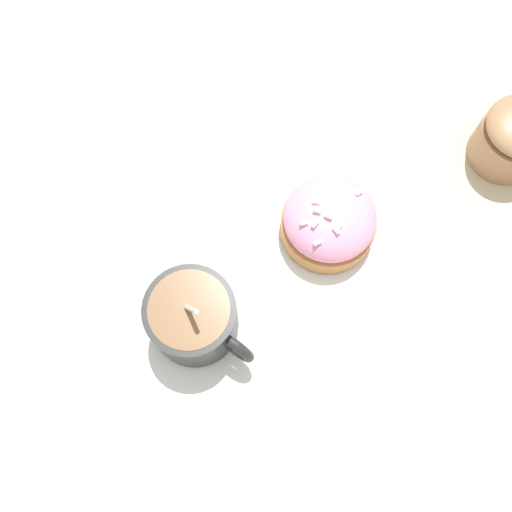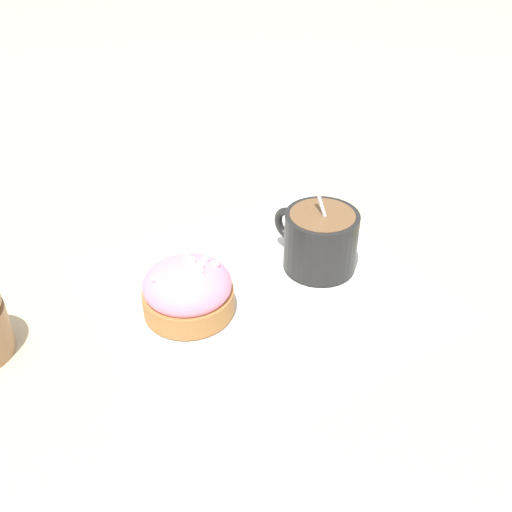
{
  "view_description": "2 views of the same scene",
  "coord_description": "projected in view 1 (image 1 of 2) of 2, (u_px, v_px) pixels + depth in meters",
  "views": [
    {
      "loc": [
        0.11,
        0.11,
        0.55
      ],
      "look_at": [
        -0.0,
        -0.01,
        0.04
      ],
      "focal_mm": 42.0,
      "sensor_mm": 36.0,
      "label": 1
    },
    {
      "loc": [
        -0.29,
        -0.39,
        0.39
      ],
      "look_at": [
        0.0,
        0.01,
        0.04
      ],
      "focal_mm": 42.0,
      "sensor_mm": 36.0,
      "label": 2
    }
  ],
  "objects": [
    {
      "name": "ground_plane",
      "position": [
        259.0,
        274.0,
        0.57
      ],
      "size": [
        3.0,
        3.0,
        0.0
      ],
      "primitive_type": "plane",
      "color": "#C6B793"
    },
    {
      "name": "frosted_pastry",
      "position": [
        329.0,
        221.0,
        0.55
      ],
      "size": [
        0.09,
        0.09,
        0.06
      ],
      "color": "#B2753D",
      "rests_on": "paper_napkin"
    },
    {
      "name": "paper_napkin",
      "position": [
        259.0,
        274.0,
        0.57
      ],
      "size": [
        0.35,
        0.33,
        0.0
      ],
      "color": "white",
      "rests_on": "ground_plane"
    },
    {
      "name": "coffee_cup",
      "position": [
        194.0,
        318.0,
        0.52
      ],
      "size": [
        0.08,
        0.1,
        0.1
      ],
      "color": "black",
      "rests_on": "paper_napkin"
    }
  ]
}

